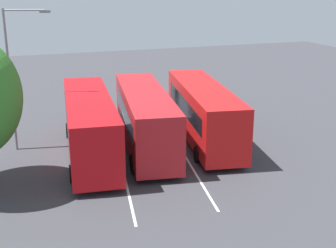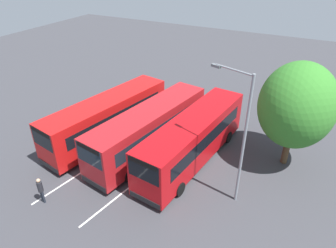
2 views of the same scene
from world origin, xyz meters
name	(u,v)px [view 2 (image 2 of 2)]	position (x,y,z in m)	size (l,w,h in m)	color
ground_plane	(151,147)	(0.00, 0.00, 0.00)	(79.72, 79.72, 0.00)	#38383D
bus_far_left	(108,117)	(0.38, -3.63, 1.85)	(11.42, 4.40, 3.40)	red
bus_center_left	(149,129)	(0.36, 0.13, 1.85)	(11.41, 4.19, 3.40)	#AD191E
bus_center_right	(193,138)	(0.06, 3.47, 1.85)	(11.37, 3.71, 3.40)	#B70C11
pedestrian	(40,189)	(8.05, -2.81, 1.06)	(0.35, 0.35, 1.79)	#232833
street_lamp	(241,133)	(2.42, 7.17, 4.67)	(0.99, 2.53, 8.11)	gray
depot_tree	(297,105)	(-2.72, 9.40, 4.55)	(5.43, 4.89, 7.41)	#4C3823
lane_stripe_outer_left	(131,141)	(0.00, -1.85, 0.00)	(17.41, 0.12, 0.01)	silver
lane_stripe_inner_left	(172,153)	(0.00, 1.85, 0.00)	(17.41, 0.12, 0.01)	silver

